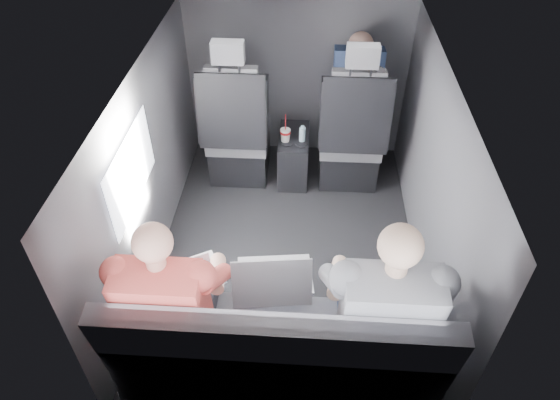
# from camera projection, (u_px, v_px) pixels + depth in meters

# --- Properties ---
(floor) EXTENTS (2.60, 2.60, 0.00)m
(floor) POSITION_uv_depth(u_px,v_px,m) (288.00, 250.00, 3.59)
(floor) COLOR black
(floor) RESTS_ON ground
(ceiling) EXTENTS (2.60, 2.60, 0.00)m
(ceiling) POSITION_uv_depth(u_px,v_px,m) (290.00, 78.00, 2.71)
(ceiling) COLOR #B2B2AD
(ceiling) RESTS_ON panel_back
(panel_left) EXTENTS (0.02, 2.60, 1.35)m
(panel_left) POSITION_uv_depth(u_px,v_px,m) (149.00, 170.00, 3.20)
(panel_left) COLOR #56565B
(panel_left) RESTS_ON floor
(panel_right) EXTENTS (0.02, 2.60, 1.35)m
(panel_right) POSITION_uv_depth(u_px,v_px,m) (433.00, 182.00, 3.11)
(panel_right) COLOR #56565B
(panel_right) RESTS_ON floor
(panel_front) EXTENTS (1.80, 0.02, 1.35)m
(panel_front) POSITION_uv_depth(u_px,v_px,m) (297.00, 80.00, 4.14)
(panel_front) COLOR #56565B
(panel_front) RESTS_ON floor
(panel_back) EXTENTS (1.80, 0.02, 1.35)m
(panel_back) POSITION_uv_depth(u_px,v_px,m) (274.00, 359.00, 2.17)
(panel_back) COLOR #56565B
(panel_back) RESTS_ON floor
(side_window) EXTENTS (0.02, 0.75, 0.42)m
(side_window) POSITION_uv_depth(u_px,v_px,m) (132.00, 171.00, 2.82)
(side_window) COLOR white
(side_window) RESTS_ON panel_left
(seatbelt) EXTENTS (0.35, 0.11, 0.59)m
(seatbelt) POSITION_uv_depth(u_px,v_px,m) (357.00, 107.00, 3.56)
(seatbelt) COLOR black
(seatbelt) RESTS_ON front_seat_right
(front_seat_left) EXTENTS (0.52, 0.58, 1.26)m
(front_seat_left) POSITION_uv_depth(u_px,v_px,m) (238.00, 136.00, 3.99)
(front_seat_left) COLOR black
(front_seat_left) RESTS_ON floor
(front_seat_right) EXTENTS (0.52, 0.58, 1.26)m
(front_seat_right) POSITION_uv_depth(u_px,v_px,m) (351.00, 140.00, 3.95)
(front_seat_right) COLOR black
(front_seat_right) RESTS_ON floor
(center_console) EXTENTS (0.24, 0.48, 0.41)m
(center_console) POSITION_uv_depth(u_px,v_px,m) (294.00, 156.00, 4.13)
(center_console) COLOR black
(center_console) RESTS_ON floor
(rear_bench) EXTENTS (1.60, 0.57, 0.92)m
(rear_bench) POSITION_uv_depth(u_px,v_px,m) (278.00, 357.00, 2.59)
(rear_bench) COLOR #5C5B60
(rear_bench) RESTS_ON floor
(soda_cup) EXTENTS (0.08, 0.08, 0.25)m
(soda_cup) POSITION_uv_depth(u_px,v_px,m) (285.00, 135.00, 3.89)
(soda_cup) COLOR white
(soda_cup) RESTS_ON center_console
(water_bottle) EXTENTS (0.05, 0.05, 0.14)m
(water_bottle) POSITION_uv_depth(u_px,v_px,m) (302.00, 134.00, 3.89)
(water_bottle) COLOR #A6CBE1
(water_bottle) RESTS_ON center_console
(laptop_white) EXTENTS (0.41, 0.45, 0.25)m
(laptop_white) POSITION_uv_depth(u_px,v_px,m) (186.00, 278.00, 2.57)
(laptop_white) COLOR white
(laptop_white) RESTS_ON passenger_rear_left
(laptop_silver) EXTENTS (0.42, 0.39, 0.28)m
(laptop_silver) POSITION_uv_depth(u_px,v_px,m) (274.00, 278.00, 2.56)
(laptop_silver) COLOR #A9A9AE
(laptop_silver) RESTS_ON rear_bench
(laptop_black) EXTENTS (0.34, 0.33, 0.21)m
(laptop_black) POSITION_uv_depth(u_px,v_px,m) (382.00, 285.00, 2.55)
(laptop_black) COLOR black
(laptop_black) RESTS_ON passenger_rear_right
(passenger_rear_left) EXTENTS (0.50, 0.62, 1.22)m
(passenger_rear_left) POSITION_uv_depth(u_px,v_px,m) (175.00, 299.00, 2.48)
(passenger_rear_left) COLOR #2E2E32
(passenger_rear_left) RESTS_ON rear_bench
(passenger_rear_right) EXTENTS (0.53, 0.65, 1.27)m
(passenger_rear_right) POSITION_uv_depth(u_px,v_px,m) (381.00, 307.00, 2.42)
(passenger_rear_right) COLOR navy
(passenger_rear_right) RESTS_ON rear_bench
(passenger_front_right) EXTENTS (0.38, 0.38, 0.74)m
(passenger_front_right) POSITION_uv_depth(u_px,v_px,m) (356.00, 86.00, 3.92)
(passenger_front_right) COLOR navy
(passenger_front_right) RESTS_ON front_seat_right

